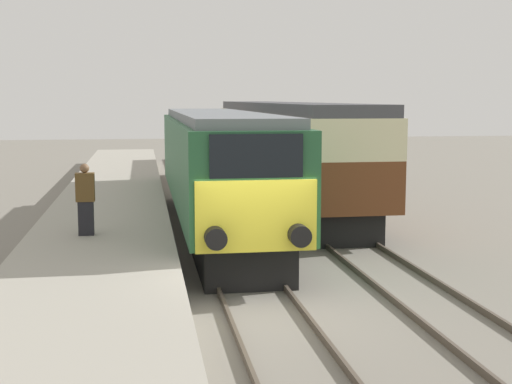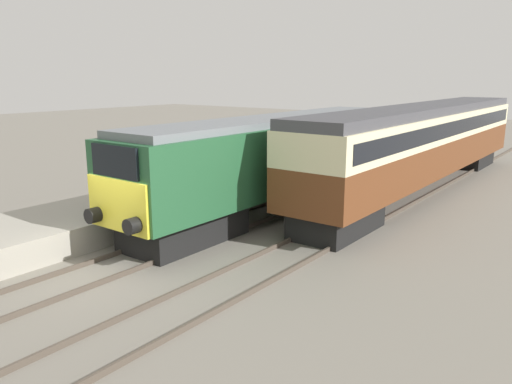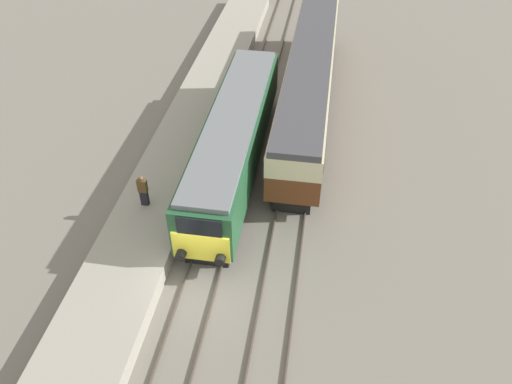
% 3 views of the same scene
% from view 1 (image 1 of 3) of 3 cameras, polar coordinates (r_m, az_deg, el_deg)
% --- Properties ---
extents(ground_plane, '(120.00, 120.00, 0.00)m').
position_cam_1_polar(ground_plane, '(14.02, 0.53, -9.47)').
color(ground_plane, slate).
extents(platform_left, '(3.50, 50.00, 0.85)m').
position_cam_1_polar(platform_left, '(21.56, -11.76, -2.45)').
color(platform_left, '#9E998C').
rests_on(platform_left, ground_plane).
extents(rails_near_track, '(1.51, 60.00, 0.14)m').
position_cam_1_polar(rails_near_track, '(18.79, -2.02, -4.86)').
color(rails_near_track, '#4C4238').
rests_on(rails_near_track, ground_plane).
extents(rails_far_track, '(1.50, 60.00, 0.14)m').
position_cam_1_polar(rails_far_track, '(19.49, 7.98, -4.48)').
color(rails_far_track, '#4C4238').
rests_on(rails_far_track, ground_plane).
extents(locomotive, '(2.70, 15.49, 3.68)m').
position_cam_1_polar(locomotive, '(21.74, -3.12, 2.19)').
color(locomotive, black).
rests_on(locomotive, ground_plane).
extents(passenger_carriage, '(2.75, 20.81, 3.92)m').
position_cam_1_polar(passenger_carriage, '(29.16, 2.11, 4.17)').
color(passenger_carriage, black).
rests_on(passenger_carriage, ground_plane).
extents(person_on_platform, '(0.44, 0.26, 1.72)m').
position_cam_1_polar(person_on_platform, '(17.40, -13.48, -0.60)').
color(person_on_platform, black).
rests_on(person_on_platform, platform_left).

